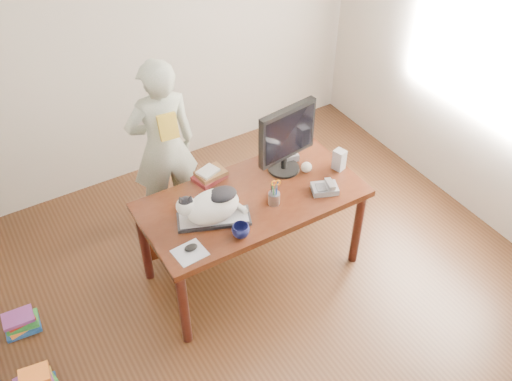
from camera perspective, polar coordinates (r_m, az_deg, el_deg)
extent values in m
plane|color=black|center=(4.29, 3.89, -12.83)|extent=(4.50, 4.50, 0.00)
plane|color=silver|center=(5.01, -10.44, 15.39)|extent=(4.00, 0.00, 4.00)
cube|color=black|center=(4.09, -0.36, -0.94)|extent=(1.60, 0.80, 0.05)
cylinder|color=black|center=(3.93, -7.23, -11.59)|extent=(0.07, 0.07, 0.70)
cylinder|color=black|center=(4.48, 10.10, -3.75)|extent=(0.07, 0.07, 0.70)
cylinder|color=black|center=(4.36, -11.08, -5.38)|extent=(0.07, 0.07, 0.70)
cylinder|color=black|center=(4.86, 5.12, 1.04)|extent=(0.07, 0.07, 0.70)
cube|color=black|center=(4.54, -2.67, -1.41)|extent=(1.45, 0.03, 0.50)
cube|color=black|center=(3.90, -4.24, -2.85)|extent=(0.53, 0.36, 0.02)
cube|color=#AFAFB4|center=(3.89, -4.25, -2.69)|extent=(0.49, 0.32, 0.01)
ellipsoid|color=white|center=(3.82, -4.32, -1.60)|extent=(0.44, 0.35, 0.23)
ellipsoid|color=white|center=(3.77, -7.00, -1.55)|extent=(0.18, 0.17, 0.13)
ellipsoid|color=black|center=(3.74, -7.05, -1.08)|extent=(0.12, 0.12, 0.05)
cone|color=black|center=(3.71, -7.55, -0.90)|extent=(0.08, 0.07, 0.08)
cone|color=black|center=(3.71, -6.60, -0.80)|extent=(0.08, 0.08, 0.08)
ellipsoid|color=black|center=(3.76, -3.39, -0.37)|extent=(0.24, 0.22, 0.05)
cylinder|color=white|center=(3.92, -1.70, -1.61)|extent=(0.06, 0.16, 0.05)
cylinder|color=black|center=(4.31, 2.78, 2.24)|extent=(0.27, 0.27, 0.02)
cylinder|color=black|center=(4.28, 2.81, 2.91)|extent=(0.05, 0.05, 0.11)
cube|color=black|center=(4.10, 3.13, 5.77)|extent=(0.49, 0.12, 0.41)
cube|color=black|center=(4.08, 3.41, 5.58)|extent=(0.44, 0.07, 0.35)
cylinder|color=gray|center=(4.00, 1.81, -0.78)|extent=(0.10, 0.10, 0.09)
cylinder|color=black|center=(3.95, 1.56, 0.11)|extent=(0.03, 0.03, 0.14)
cylinder|color=#0C3BA9|center=(3.94, 2.07, 0.01)|extent=(0.03, 0.03, 0.14)
cylinder|color=#A22117|center=(3.96, 1.76, 0.22)|extent=(0.02, 0.04, 0.14)
cylinder|color=#1A8431|center=(3.93, 1.76, -0.08)|extent=(0.02, 0.03, 0.14)
cylinder|color=#B6B6BB|center=(3.94, 1.96, 0.15)|extent=(0.01, 0.02, 0.10)
cylinder|color=#B6B6BB|center=(3.94, 2.06, 0.17)|extent=(0.02, 0.02, 0.10)
torus|color=orange|center=(3.90, 1.82, 0.74)|extent=(0.05, 0.03, 0.04)
torus|color=orange|center=(3.90, 2.21, 0.80)|extent=(0.05, 0.03, 0.04)
cube|color=silver|center=(3.70, -6.63, -6.19)|extent=(0.21, 0.20, 0.00)
ellipsoid|color=black|center=(3.71, -6.51, -5.68)|extent=(0.09, 0.06, 0.04)
imported|color=#0D1036|center=(3.76, -1.54, -4.05)|extent=(0.16, 0.16, 0.09)
cube|color=slate|center=(4.14, 6.88, 0.18)|extent=(0.22, 0.19, 0.05)
cube|color=#3C3C3E|center=(4.10, 6.53, 0.32)|extent=(0.10, 0.11, 0.01)
cube|color=#B6B6BB|center=(4.13, 7.43, 0.69)|extent=(0.10, 0.16, 0.05)
cube|color=gray|center=(4.32, 8.32, 3.07)|extent=(0.09, 0.10, 0.16)
sphere|color=beige|center=(4.29, 5.07, 2.34)|extent=(0.08, 0.08, 0.08)
cube|color=#521517|center=(4.23, -4.68, 1.35)|extent=(0.26, 0.22, 0.04)
cube|color=brown|center=(4.21, -4.55, 1.74)|extent=(0.23, 0.18, 0.03)
cube|color=silver|center=(4.19, -4.83, 1.91)|extent=(0.17, 0.16, 0.02)
cube|color=slate|center=(4.44, 3.06, 3.76)|extent=(0.18, 0.22, 0.05)
cube|color=#3C3C3E|center=(4.40, 3.20, 3.85)|extent=(0.11, 0.11, 0.01)
imported|color=silver|center=(4.59, -9.31, 4.38)|extent=(0.58, 0.41, 1.53)
cube|color=gold|center=(4.29, -8.79, 6.33)|extent=(0.15, 0.10, 0.20)
cube|color=gold|center=(4.13, -21.09, -17.36)|extent=(0.21, 0.16, 0.03)
cube|color=#73327E|center=(4.10, -21.37, -17.29)|extent=(0.23, 0.17, 0.03)
cube|color=orange|center=(4.09, -21.31, -16.83)|extent=(0.21, 0.17, 0.03)
cube|color=#184693|center=(4.54, -22.26, -12.53)|extent=(0.25, 0.19, 0.03)
cube|color=orange|center=(4.52, -22.48, -12.27)|extent=(0.22, 0.19, 0.03)
cube|color=#2A8D36|center=(4.49, -22.32, -12.05)|extent=(0.24, 0.19, 0.03)
cube|color=#AF2019|center=(4.48, -22.58, -11.74)|extent=(0.21, 0.16, 0.03)
cube|color=#73327E|center=(4.45, -22.71, -11.66)|extent=(0.22, 0.17, 0.03)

